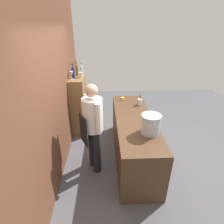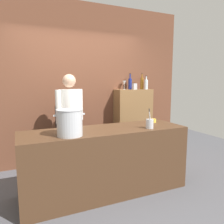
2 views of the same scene
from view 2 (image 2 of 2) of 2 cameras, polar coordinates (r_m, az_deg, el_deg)
The scene contains 13 objects.
ground_plane at distance 3.29m, azimuth -1.67°, elevation -20.01°, with size 8.00×8.00×0.00m, color #4C4C51.
brick_back_panel at distance 4.23m, azimuth -9.02°, elevation 7.33°, with size 4.40×0.10×3.00m, color brown.
prep_counter at distance 3.10m, azimuth -1.70°, elevation -12.66°, with size 2.26×0.70×0.90m, color #472D1C.
bar_cabinet at distance 4.54m, azimuth 5.53°, elevation -2.83°, with size 0.76×0.32×1.38m, color brown.
chef at distance 3.58m, azimuth -11.01°, elevation -1.43°, with size 0.48×0.41×1.66m.
stockpot_large at distance 2.63m, azimuth -11.08°, elevation -2.77°, with size 0.38×0.32×0.32m.
utensil_crock at distance 3.05m, azimuth 9.87°, elevation -2.98°, with size 0.10×0.10×0.28m.
butter_jar at distance 3.50m, azimuth 10.88°, elevation -2.24°, with size 0.08×0.08×0.06m, color yellow.
wine_bottle_cobalt at distance 4.49m, azimuth 4.77°, elevation 7.48°, with size 0.07×0.07×0.32m.
wine_bottle_amber at distance 4.57m, azimuth 7.86°, elevation 7.51°, with size 0.07×0.07×0.32m.
wine_bottle_clear at distance 4.51m, azimuth 8.96°, elevation 7.25°, with size 0.07×0.07×0.28m.
wine_glass_tall at distance 4.44m, azimuth 3.21°, elevation 7.58°, with size 0.08×0.08×0.18m.
spice_tin_silver at distance 4.37m, azimuth 5.96°, elevation 6.69°, with size 0.07×0.07×0.12m, color #B2B2B7.
Camera 2 is at (-1.09, -2.69, 1.55)m, focal length 34.78 mm.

